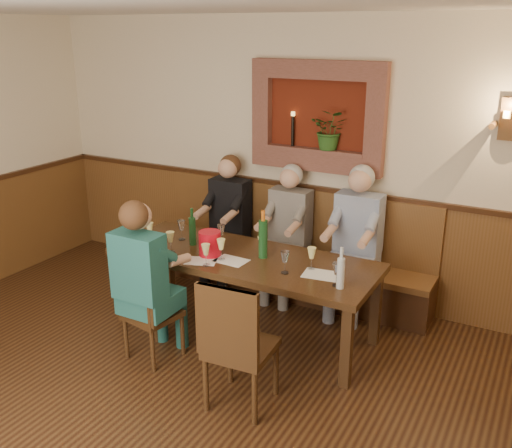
{
  "coord_description": "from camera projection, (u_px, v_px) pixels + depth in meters",
  "views": [
    {
      "loc": [
        2.33,
        -2.2,
        2.66
      ],
      "look_at": [
        0.1,
        1.9,
        1.05
      ],
      "focal_mm": 40.0,
      "sensor_mm": 36.0,
      "label": 1
    }
  ],
  "objects": [
    {
      "name": "room_shell",
      "position": [
        75.0,
        176.0,
        3.14
      ],
      "size": [
        6.04,
        6.04,
        2.82
      ],
      "color": "beige",
      "rests_on": "ground"
    },
    {
      "name": "wainscoting",
      "position": [
        97.0,
        378.0,
        3.56
      ],
      "size": [
        6.02,
        6.02,
        1.15
      ],
      "color": "brown",
      "rests_on": "ground"
    },
    {
      "name": "wall_niche",
      "position": [
        320.0,
        121.0,
        5.5
      ],
      "size": [
        1.36,
        0.3,
        1.06
      ],
      "color": "#591A0C",
      "rests_on": "ground"
    },
    {
      "name": "wall_sconce",
      "position": [
        507.0,
        120.0,
        4.69
      ],
      "size": [
        0.25,
        0.2,
        0.35
      ],
      "color": "brown",
      "rests_on": "ground"
    },
    {
      "name": "dining_table",
      "position": [
        243.0,
        264.0,
        5.07
      ],
      "size": [
        2.4,
        0.9,
        0.75
      ],
      "color": "black",
      "rests_on": "ground"
    },
    {
      "name": "bench",
      "position": [
        288.0,
        263.0,
        5.96
      ],
      "size": [
        3.0,
        0.45,
        1.11
      ],
      "color": "#381E0F",
      "rests_on": "ground"
    },
    {
      "name": "chair_near_left",
      "position": [
        152.0,
        330.0,
        4.79
      ],
      "size": [
        0.45,
        0.45,
        0.88
      ],
      "rotation": [
        0.0,
        0.0,
        -0.18
      ],
      "color": "black",
      "rests_on": "ground"
    },
    {
      "name": "chair_near_right",
      "position": [
        240.0,
        369.0,
        4.17
      ],
      "size": [
        0.49,
        0.49,
        1.03
      ],
      "rotation": [
        0.0,
        0.0,
        0.07
      ],
      "color": "black",
      "rests_on": "ground"
    },
    {
      "name": "person_bench_left",
      "position": [
        226.0,
        233.0,
        6.11
      ],
      "size": [
        0.42,
        0.51,
        1.41
      ],
      "color": "black",
      "rests_on": "ground"
    },
    {
      "name": "person_bench_mid",
      "position": [
        286.0,
        245.0,
        5.79
      ],
      "size": [
        0.41,
        0.5,
        1.39
      ],
      "color": "#55504E",
      "rests_on": "ground"
    },
    {
      "name": "person_bench_right",
      "position": [
        354.0,
        254.0,
        5.45
      ],
      "size": [
        0.44,
        0.54,
        1.47
      ],
      "color": "navy",
      "rests_on": "ground"
    },
    {
      "name": "person_chair_front",
      "position": [
        148.0,
        296.0,
        4.66
      ],
      "size": [
        0.42,
        0.52,
        1.43
      ],
      "color": "navy",
      "rests_on": "ground"
    },
    {
      "name": "spittoon_bucket",
      "position": [
        210.0,
        244.0,
        5.02
      ],
      "size": [
        0.24,
        0.24,
        0.22
      ],
      "primitive_type": "cylinder",
      "rotation": [
        0.0,
        0.0,
        0.26
      ],
      "color": "red",
      "rests_on": "dining_table"
    },
    {
      "name": "wine_bottle_green_a",
      "position": [
        263.0,
        238.0,
        4.95
      ],
      "size": [
        0.09,
        0.09,
        0.43
      ],
      "rotation": [
        0.0,
        0.0,
        0.16
      ],
      "color": "#19471E",
      "rests_on": "dining_table"
    },
    {
      "name": "wine_bottle_green_b",
      "position": [
        192.0,
        230.0,
        5.26
      ],
      "size": [
        0.07,
        0.07,
        0.35
      ],
      "rotation": [
        0.0,
        0.0,
        -0.14
      ],
      "color": "#19471E",
      "rests_on": "dining_table"
    },
    {
      "name": "water_bottle",
      "position": [
        341.0,
        272.0,
        4.38
      ],
      "size": [
        0.07,
        0.07,
        0.34
      ],
      "rotation": [
        0.0,
        0.0,
        0.22
      ],
      "color": "silver",
      "rests_on": "dining_table"
    },
    {
      "name": "tasting_sheet_a",
      "position": [
        144.0,
        245.0,
        5.3
      ],
      "size": [
        0.34,
        0.29,
        0.0
      ],
      "primitive_type": "cube",
      "rotation": [
        0.0,
        0.0,
        0.36
      ],
      "color": "white",
      "rests_on": "dining_table"
    },
    {
      "name": "tasting_sheet_b",
      "position": [
        231.0,
        261.0,
        4.94
      ],
      "size": [
        0.29,
        0.21,
        0.0
      ],
      "primitive_type": "cube",
      "rotation": [
        0.0,
        0.0,
        -0.05
      ],
      "color": "white",
      "rests_on": "dining_table"
    },
    {
      "name": "tasting_sheet_c",
      "position": [
        321.0,
        275.0,
        4.65
      ],
      "size": [
        0.32,
        0.25,
        0.0
      ],
      "primitive_type": "cube",
      "rotation": [
        0.0,
        0.0,
        0.13
      ],
      "color": "white",
      "rests_on": "dining_table"
    },
    {
      "name": "tasting_sheet_d",
      "position": [
        201.0,
        261.0,
        4.93
      ],
      "size": [
        0.32,
        0.27,
        0.0
      ],
      "primitive_type": "cube",
      "rotation": [
        0.0,
        0.0,
        0.36
      ],
      "color": "white",
      "rests_on": "dining_table"
    },
    {
      "name": "wine_glass_0",
      "position": [
        182.0,
        230.0,
        5.4
      ],
      "size": [
        0.08,
        0.08,
        0.19
      ],
      "primitive_type": null,
      "color": "white",
      "rests_on": "dining_table"
    },
    {
      "name": "wine_glass_1",
      "position": [
        311.0,
        258.0,
        4.74
      ],
      "size": [
        0.08,
        0.08,
        0.19
      ],
      "primitive_type": null,
      "color": "#FAF695",
      "rests_on": "dining_table"
    },
    {
      "name": "wine_glass_2",
      "position": [
        221.0,
        235.0,
        5.29
      ],
      "size": [
        0.08,
        0.08,
        0.19
      ],
      "primitive_type": null,
      "color": "white",
      "rests_on": "dining_table"
    },
    {
      "name": "wine_glass_3",
      "position": [
        171.0,
        242.0,
        5.1
      ],
      "size": [
        0.08,
        0.08,
        0.19
      ],
      "primitive_type": null,
      "color": "#FAF695",
      "rests_on": "dining_table"
    },
    {
      "name": "wine_glass_4",
      "position": [
        285.0,
        262.0,
        4.66
      ],
      "size": [
        0.08,
        0.08,
        0.19
      ],
      "primitive_type": null,
      "color": "white",
      "rests_on": "dining_table"
    },
    {
      "name": "wine_glass_5",
      "position": [
        337.0,
        274.0,
        4.43
      ],
      "size": [
        0.08,
        0.08,
        0.19
      ],
      "primitive_type": null,
      "color": "white",
      "rests_on": "dining_table"
    },
    {
      "name": "wine_glass_6",
      "position": [
        206.0,
        255.0,
        4.81
      ],
      "size": [
        0.08,
        0.08,
        0.19
      ],
      "primitive_type": null,
      "color": "#FAF695",
      "rests_on": "dining_table"
    },
    {
      "name": "wine_glass_7",
      "position": [
        262.0,
        247.0,
        4.99
      ],
      "size": [
        0.08,
        0.08,
        0.19
      ],
      "primitive_type": null,
      "color": "#FAF695",
      "rests_on": "dining_table"
    },
    {
      "name": "wine_glass_8",
      "position": [
        221.0,
        249.0,
        4.93
      ],
      "size": [
        0.08,
        0.08,
        0.19
      ],
      "primitive_type": null,
      "color": "#FAF695",
      "rests_on": "dining_table"
    },
    {
      "name": "wine_glass_9",
      "position": [
        150.0,
        232.0,
        5.34
      ],
      "size": [
        0.08,
        0.08,
        0.19
      ],
      "primitive_type": null,
      "color": "#FAF695",
      "rests_on": "dining_table"
    }
  ]
}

